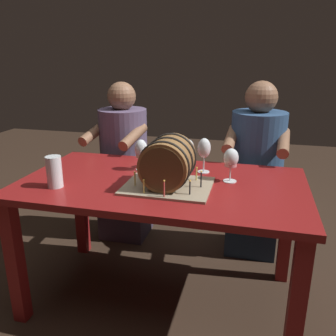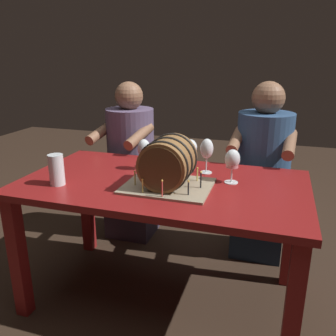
# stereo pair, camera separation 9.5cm
# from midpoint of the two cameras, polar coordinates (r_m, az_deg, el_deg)

# --- Properties ---
(ground_plane) EXTENTS (8.00, 8.00, 0.00)m
(ground_plane) POSITION_cam_midpoint_polar(r_m,az_deg,el_deg) (2.21, -2.21, -20.01)
(ground_plane) COLOR #332319
(dining_table) EXTENTS (1.48, 0.83, 0.72)m
(dining_table) POSITION_cam_midpoint_polar(r_m,az_deg,el_deg) (1.89, -2.43, -5.11)
(dining_table) COLOR maroon
(dining_table) RESTS_ON ground
(barrel_cake) EXTENTS (0.43, 0.34, 0.26)m
(barrel_cake) POSITION_cam_midpoint_polar(r_m,az_deg,el_deg) (1.73, -1.57, 0.60)
(barrel_cake) COLOR gray
(barrel_cake) RESTS_ON dining_table
(wine_glass_empty) EXTENTS (0.07, 0.07, 0.20)m
(wine_glass_empty) POSITION_cam_midpoint_polar(r_m,az_deg,el_deg) (1.96, 4.48, 3.09)
(wine_glass_empty) COLOR white
(wine_glass_empty) RESTS_ON dining_table
(wine_glass_white) EXTENTS (0.07, 0.07, 0.18)m
(wine_glass_white) POSITION_cam_midpoint_polar(r_m,az_deg,el_deg) (2.01, -5.72, 2.83)
(wine_glass_white) COLOR white
(wine_glass_white) RESTS_ON dining_table
(wine_glass_rose) EXTENTS (0.08, 0.08, 0.18)m
(wine_glass_rose) POSITION_cam_midpoint_polar(r_m,az_deg,el_deg) (1.83, 8.67, 1.36)
(wine_glass_rose) COLOR white
(wine_glass_rose) RESTS_ON dining_table
(wine_glass_red) EXTENTS (0.08, 0.08, 0.17)m
(wine_glass_red) POSITION_cam_midpoint_polar(r_m,az_deg,el_deg) (2.03, 1.77, 3.18)
(wine_glass_red) COLOR white
(wine_glass_red) RESTS_ON dining_table
(wine_glass_amber) EXTENTS (0.07, 0.07, 0.19)m
(wine_glass_amber) POSITION_cam_midpoint_polar(r_m,az_deg,el_deg) (2.03, -2.33, 3.26)
(wine_glass_amber) COLOR white
(wine_glass_amber) RESTS_ON dining_table
(beer_pint) EXTENTS (0.08, 0.08, 0.16)m
(beer_pint) POSITION_cam_midpoint_polar(r_m,az_deg,el_deg) (1.85, -19.25, -0.83)
(beer_pint) COLOR white
(beer_pint) RESTS_ON dining_table
(menu_card) EXTENTS (0.11, 0.05, 0.16)m
(menu_card) POSITION_cam_midpoint_polar(r_m,az_deg,el_deg) (2.12, -0.08, 2.74)
(menu_card) COLOR silver
(menu_card) RESTS_ON dining_table
(person_seated_left) EXTENTS (0.43, 0.51, 1.17)m
(person_seated_left) POSITION_cam_midpoint_polar(r_m,az_deg,el_deg) (2.66, -8.09, 0.09)
(person_seated_left) COLOR #372D40
(person_seated_left) RESTS_ON ground
(person_seated_right) EXTENTS (0.41, 0.49, 1.20)m
(person_seated_right) POSITION_cam_midpoint_polar(r_m,az_deg,el_deg) (2.47, 12.81, -1.19)
(person_seated_right) COLOR #1B2D46
(person_seated_right) RESTS_ON ground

